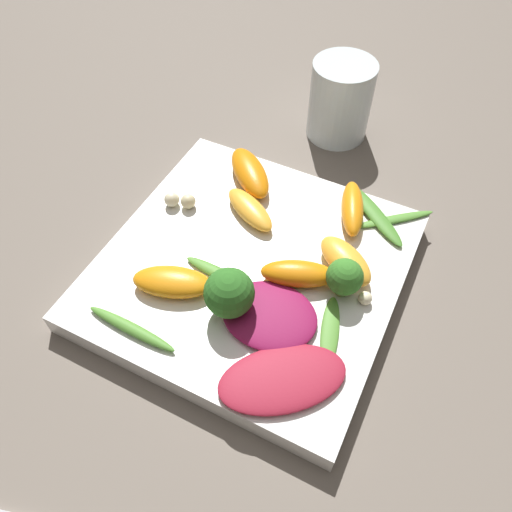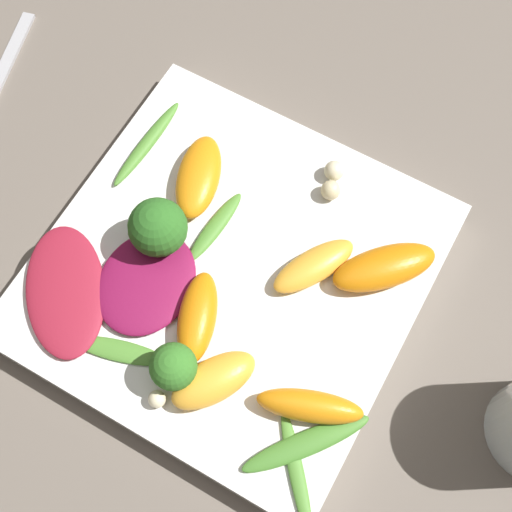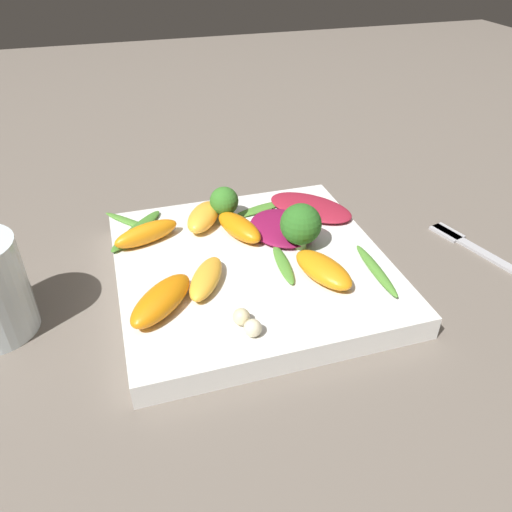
% 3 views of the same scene
% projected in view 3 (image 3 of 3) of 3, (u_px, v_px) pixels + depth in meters
% --- Properties ---
extents(ground_plane, '(2.40, 2.40, 0.00)m').
position_uv_depth(ground_plane, '(252.00, 278.00, 0.53)').
color(ground_plane, '#6B6056').
extents(plate, '(0.27, 0.27, 0.02)m').
position_uv_depth(plate, '(251.00, 269.00, 0.52)').
color(plate, white).
rests_on(plate, ground_plane).
extents(fork, '(0.17, 0.06, 0.01)m').
position_uv_depth(fork, '(480.00, 250.00, 0.57)').
color(fork, '#B2B2B7').
rests_on(fork, ground_plane).
extents(radicchio_leaf_0, '(0.09, 0.08, 0.01)m').
position_uv_depth(radicchio_leaf_0, '(282.00, 228.00, 0.56)').
color(radicchio_leaf_0, maroon).
rests_on(radicchio_leaf_0, plate).
extents(radicchio_leaf_1, '(0.12, 0.11, 0.01)m').
position_uv_depth(radicchio_leaf_1, '(310.00, 207.00, 0.59)').
color(radicchio_leaf_1, maroon).
rests_on(radicchio_leaf_1, plate).
extents(orange_segment_0, '(0.07, 0.06, 0.02)m').
position_uv_depth(orange_segment_0, '(206.00, 278.00, 0.48)').
color(orange_segment_0, '#FCAD33').
rests_on(orange_segment_0, plate).
extents(orange_segment_1, '(0.07, 0.06, 0.02)m').
position_uv_depth(orange_segment_1, '(203.00, 217.00, 0.56)').
color(orange_segment_1, '#FCAD33').
rests_on(orange_segment_1, plate).
extents(orange_segment_2, '(0.08, 0.08, 0.02)m').
position_uv_depth(orange_segment_2, '(161.00, 300.00, 0.44)').
color(orange_segment_2, orange).
rests_on(orange_segment_2, plate).
extents(orange_segment_3, '(0.05, 0.08, 0.02)m').
position_uv_depth(orange_segment_3, '(146.00, 233.00, 0.54)').
color(orange_segment_3, orange).
rests_on(orange_segment_3, plate).
extents(orange_segment_4, '(0.07, 0.05, 0.02)m').
position_uv_depth(orange_segment_4, '(236.00, 228.00, 0.55)').
color(orange_segment_4, orange).
rests_on(orange_segment_4, plate).
extents(orange_segment_5, '(0.08, 0.05, 0.02)m').
position_uv_depth(orange_segment_5, '(323.00, 269.00, 0.48)').
color(orange_segment_5, orange).
rests_on(orange_segment_5, plate).
extents(broccoli_floret_0, '(0.04, 0.04, 0.05)m').
position_uv_depth(broccoli_floret_0, '(301.00, 225.00, 0.52)').
color(broccoli_floret_0, '#84AD5B').
rests_on(broccoli_floret_0, plate).
extents(broccoli_floret_1, '(0.03, 0.03, 0.04)m').
position_uv_depth(broccoli_floret_1, '(224.00, 202.00, 0.57)').
color(broccoli_floret_1, '#84AD5B').
rests_on(broccoli_floret_1, plate).
extents(arugula_sprig_0, '(0.08, 0.07, 0.01)m').
position_uv_depth(arugula_sprig_0, '(137.00, 230.00, 0.55)').
color(arugula_sprig_0, '#47842D').
rests_on(arugula_sprig_0, plate).
extents(arugula_sprig_1, '(0.07, 0.02, 0.01)m').
position_uv_depth(arugula_sprig_1, '(283.00, 264.00, 0.50)').
color(arugula_sprig_1, '#518E33').
rests_on(arugula_sprig_1, plate).
extents(arugula_sprig_2, '(0.07, 0.06, 0.00)m').
position_uv_depth(arugula_sprig_2, '(133.00, 223.00, 0.57)').
color(arugula_sprig_2, '#518E33').
rests_on(arugula_sprig_2, plate).
extents(arugula_sprig_3, '(0.03, 0.07, 0.00)m').
position_uv_depth(arugula_sprig_3, '(259.00, 209.00, 0.60)').
color(arugula_sprig_3, '#518E33').
rests_on(arugula_sprig_3, plate).
extents(arugula_sprig_4, '(0.09, 0.01, 0.01)m').
position_uv_depth(arugula_sprig_4, '(376.00, 270.00, 0.49)').
color(arugula_sprig_4, '#518E33').
rests_on(arugula_sprig_4, plate).
extents(macadamia_nut_0, '(0.01, 0.01, 0.01)m').
position_uv_depth(macadamia_nut_0, '(221.00, 205.00, 0.60)').
color(macadamia_nut_0, beige).
rests_on(macadamia_nut_0, plate).
extents(macadamia_nut_1, '(0.02, 0.02, 0.02)m').
position_uv_depth(macadamia_nut_1, '(253.00, 328.00, 0.42)').
color(macadamia_nut_1, beige).
rests_on(macadamia_nut_1, plate).
extents(macadamia_nut_2, '(0.02, 0.02, 0.02)m').
position_uv_depth(macadamia_nut_2, '(241.00, 317.00, 0.43)').
color(macadamia_nut_2, beige).
rests_on(macadamia_nut_2, plate).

